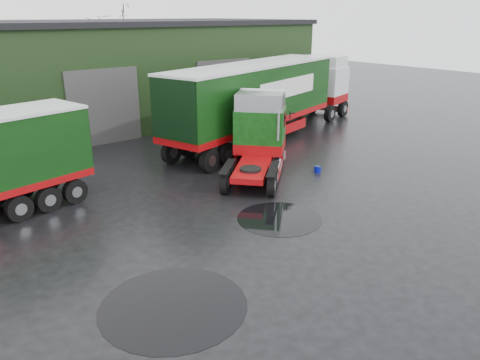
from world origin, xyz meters
name	(u,v)px	position (x,y,z in m)	size (l,w,h in m)	color
ground	(239,247)	(0.00, 0.00, 0.00)	(100.00, 100.00, 0.00)	black
warehouse	(62,74)	(2.00, 20.00, 3.16)	(32.40, 12.40, 6.30)	black
hero_tractor	(255,139)	(4.50, 4.50, 1.76)	(2.40, 5.66, 3.51)	#0D420F
lorry_right	(254,104)	(8.29, 9.00, 2.15)	(2.83, 16.36, 4.30)	silver
wash_bucket	(318,169)	(7.23, 3.37, 0.14)	(0.29, 0.29, 0.28)	#060C8D
tree_back_b	(113,49)	(10.00, 30.00, 3.75)	(4.40, 4.40, 7.50)	black
puddle_0	(173,306)	(-3.14, -1.34, 0.00)	(3.63, 3.63, 0.01)	black
puddle_1	(279,218)	(2.42, 0.78, 0.00)	(2.96, 2.96, 0.01)	black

